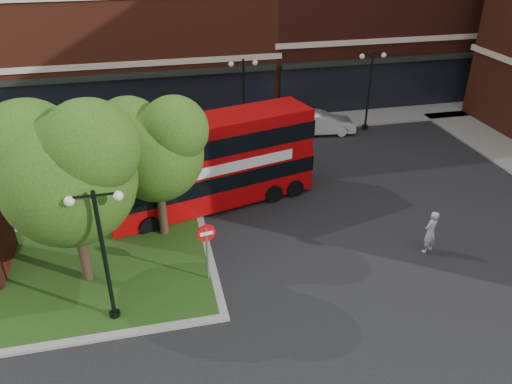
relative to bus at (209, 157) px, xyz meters
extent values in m
plane|color=black|center=(1.12, -7.19, -2.48)|extent=(120.00, 120.00, 0.00)
cube|color=slate|center=(1.12, 9.31, -2.42)|extent=(44.00, 3.00, 0.12)
cube|color=#612617|center=(-6.88, 16.81, 4.52)|extent=(26.00, 12.00, 14.00)
cube|color=gray|center=(-6.88, -4.19, -2.42)|extent=(12.60, 7.60, 0.12)
cube|color=#19380F|center=(-6.88, -4.19, -2.40)|extent=(12.00, 7.00, 0.15)
cylinder|color=#2D2116|center=(-5.38, -4.69, -0.52)|extent=(0.36, 0.36, 3.92)
sphere|color=#214711|center=(-5.38, -4.69, 1.86)|extent=(4.60, 4.60, 4.60)
sphere|color=#214711|center=(-6.53, -4.00, 2.77)|extent=(3.45, 3.45, 3.45)
sphere|color=#214711|center=(-4.46, -5.15, 3.12)|extent=(3.22, 3.22, 3.22)
cylinder|color=#2D2116|center=(-2.38, -2.19, -0.74)|extent=(0.36, 0.36, 3.47)
sphere|color=#214711|center=(-2.38, -2.19, 1.36)|extent=(3.80, 3.80, 3.80)
sphere|color=#214711|center=(-3.33, -1.62, 2.17)|extent=(2.85, 2.85, 2.85)
sphere|color=#214711|center=(-1.62, -2.57, 2.48)|extent=(2.66, 2.66, 2.66)
cylinder|color=black|center=(-4.38, -6.99, 0.02)|extent=(0.14, 0.14, 5.00)
cylinder|color=black|center=(-4.38, -6.99, -2.33)|extent=(0.36, 0.36, 0.30)
cube|color=black|center=(-4.38, -6.99, 2.37)|extent=(1.40, 0.06, 0.06)
sphere|color=#F2EACC|center=(-5.08, -6.99, 2.27)|extent=(0.32, 0.32, 0.32)
sphere|color=#F2EACC|center=(-3.68, -6.99, 2.27)|extent=(0.32, 0.32, 0.32)
cylinder|color=black|center=(3.12, 7.31, 0.02)|extent=(0.14, 0.14, 5.00)
cylinder|color=black|center=(3.12, 7.31, -2.33)|extent=(0.36, 0.36, 0.30)
cube|color=black|center=(3.12, 7.31, 2.37)|extent=(1.40, 0.06, 0.06)
sphere|color=#F2EACC|center=(2.42, 7.31, 2.27)|extent=(0.32, 0.32, 0.32)
sphere|color=#F2EACC|center=(3.82, 7.31, 2.27)|extent=(0.32, 0.32, 0.32)
cylinder|color=black|center=(11.12, 7.31, 0.02)|extent=(0.14, 0.14, 5.00)
cylinder|color=black|center=(11.12, 7.31, -2.33)|extent=(0.36, 0.36, 0.30)
cube|color=black|center=(11.12, 7.31, 2.37)|extent=(1.40, 0.06, 0.06)
sphere|color=#F2EACC|center=(10.42, 7.31, 2.27)|extent=(0.32, 0.32, 0.32)
sphere|color=#F2EACC|center=(11.82, 7.31, 2.27)|extent=(0.32, 0.32, 0.32)
cube|color=#AD0609|center=(0.00, 0.00, -1.13)|extent=(10.14, 4.68, 1.89)
cube|color=#AD0609|center=(0.00, 0.00, 0.76)|extent=(10.04, 4.63, 1.89)
cube|color=black|center=(0.00, 0.00, 0.85)|extent=(10.14, 4.68, 0.85)
cube|color=silver|center=(0.29, -1.11, -0.14)|extent=(7.19, 1.91, 0.49)
imported|color=gray|center=(8.08, -5.80, -1.54)|extent=(0.81, 0.68, 1.88)
imported|color=silver|center=(-2.87, 8.81, -1.70)|extent=(4.76, 2.42, 1.55)
imported|color=silver|center=(8.06, 7.31, -1.78)|extent=(4.40, 1.95, 1.40)
cylinder|color=slate|center=(-0.97, -5.69, -1.29)|extent=(0.09, 0.09, 2.38)
cylinder|color=red|center=(-0.97, -5.69, -0.31)|extent=(0.69, 0.17, 0.69)
cube|color=white|center=(-0.97, -5.69, -0.31)|extent=(0.49, 0.12, 0.13)
camera|label=1|loc=(-2.58, -20.61, 9.59)|focal=35.00mm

